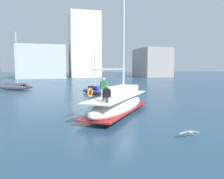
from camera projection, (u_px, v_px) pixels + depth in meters
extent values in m
plane|color=navy|center=(118.00, 116.00, 17.07)|extent=(400.00, 400.00, 0.00)
ellipsoid|color=white|center=(118.00, 105.00, 17.79)|extent=(7.69, 9.11, 1.40)
cube|color=maroon|center=(118.00, 109.00, 17.82)|extent=(7.59, 8.97, 0.10)
cube|color=beige|center=(118.00, 96.00, 17.72)|extent=(7.25, 8.61, 0.08)
cube|color=white|center=(121.00, 91.00, 18.35)|extent=(3.94, 4.46, 0.70)
cylinder|color=silver|center=(124.00, 17.00, 18.22)|extent=(0.16, 0.16, 12.75)
cylinder|color=#B7B7BC|center=(110.00, 69.00, 15.96)|extent=(3.56, 4.67, 0.12)
cylinder|color=silver|center=(134.00, 86.00, 21.75)|extent=(0.76, 0.59, 0.06)
torus|color=orange|center=(90.00, 93.00, 15.67)|extent=(0.53, 0.64, 0.70)
cylinder|color=#33333D|center=(104.00, 95.00, 15.02)|extent=(0.20, 0.20, 0.80)
cube|color=#338C4C|center=(104.00, 85.00, 14.96)|extent=(0.38, 0.35, 0.56)
sphere|color=beige|center=(104.00, 79.00, 14.92)|extent=(0.20, 0.20, 0.20)
cylinder|color=#338C4C|center=(101.00, 85.00, 15.04)|extent=(0.09, 0.09, 0.50)
cylinder|color=#338C4C|center=(107.00, 86.00, 14.88)|extent=(0.09, 0.09, 0.50)
cylinder|color=#33333D|center=(107.00, 100.00, 14.17)|extent=(0.20, 0.20, 0.35)
cube|color=black|center=(107.00, 93.00, 14.13)|extent=(0.38, 0.35, 0.56)
sphere|color=#9E7051|center=(107.00, 87.00, 14.09)|extent=(0.20, 0.20, 0.20)
cylinder|color=black|center=(104.00, 94.00, 14.22)|extent=(0.09, 0.09, 0.50)
cylinder|color=black|center=(110.00, 94.00, 14.05)|extent=(0.09, 0.09, 0.50)
torus|color=silver|center=(105.00, 91.00, 15.22)|extent=(0.64, 0.50, 0.76)
ellipsoid|color=navy|center=(93.00, 92.00, 31.40)|extent=(3.33, 4.72, 0.77)
cube|color=navy|center=(94.00, 87.00, 31.18)|extent=(1.58, 2.03, 0.40)
cylinder|color=silver|center=(95.00, 70.00, 30.86)|extent=(0.12, 0.12, 5.27)
ellipsoid|color=#4C4C51|center=(20.00, 87.00, 39.27)|extent=(5.05, 3.15, 0.88)
ellipsoid|color=#4C4C51|center=(12.00, 88.00, 37.29)|extent=(5.05, 3.15, 0.88)
cube|color=#4C4C51|center=(16.00, 84.00, 38.23)|extent=(3.62, 3.25, 0.24)
cylinder|color=silver|center=(17.00, 58.00, 37.70)|extent=(0.14, 0.14, 8.71)
ellipsoid|color=silver|center=(189.00, 132.00, 11.70)|extent=(0.19, 0.36, 0.16)
sphere|color=silver|center=(191.00, 133.00, 11.52)|extent=(0.11, 0.11, 0.11)
cone|color=gold|center=(192.00, 133.00, 11.46)|extent=(0.04, 0.07, 0.04)
cube|color=#9E9993|center=(194.00, 131.00, 11.79)|extent=(0.59, 0.15, 0.15)
cube|color=#9E9993|center=(184.00, 132.00, 11.62)|extent=(0.59, 0.15, 0.15)
cube|color=#B2B7BC|center=(42.00, 62.00, 84.66)|extent=(16.92, 17.74, 12.00)
cube|color=silver|center=(84.00, 46.00, 91.68)|extent=(11.82, 13.87, 25.79)
cube|color=gray|center=(152.00, 63.00, 95.43)|extent=(11.61, 17.01, 12.02)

